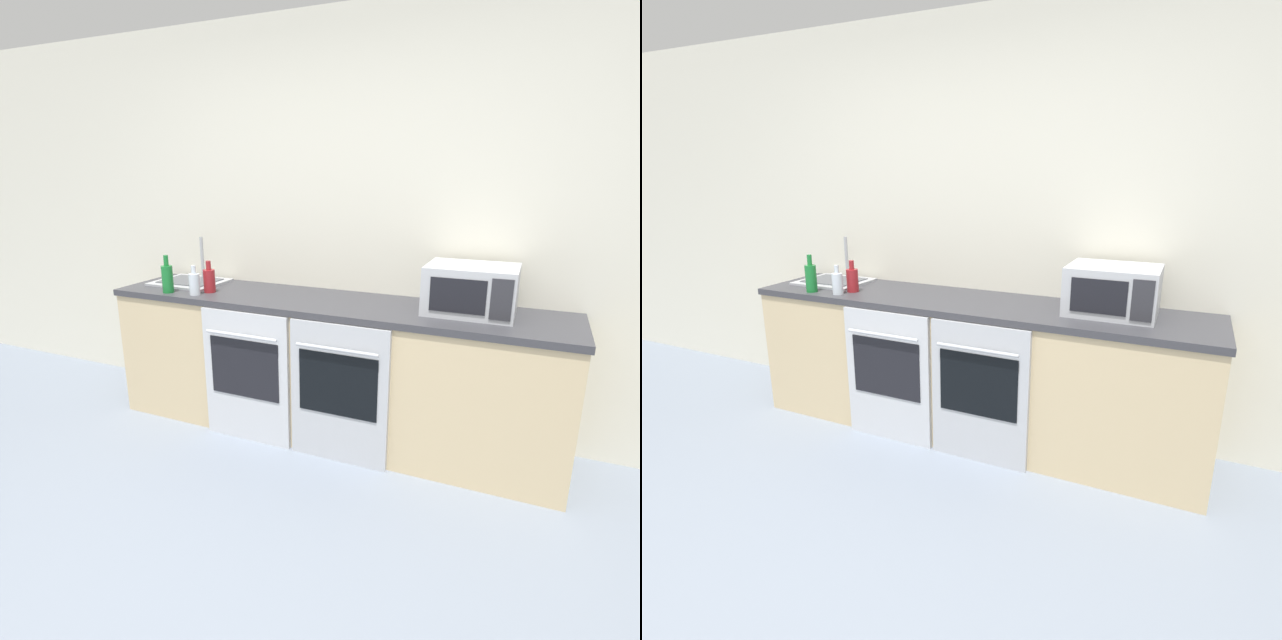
{
  "view_description": "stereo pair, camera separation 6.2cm",
  "coord_description": "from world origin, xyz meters",
  "views": [
    {
      "loc": [
        1.16,
        -1.11,
        1.65
      ],
      "look_at": [
        -0.05,
        1.65,
        0.76
      ],
      "focal_mm": 28.0,
      "sensor_mm": 36.0,
      "label": 1
    },
    {
      "loc": [
        1.21,
        -1.09,
        1.65
      ],
      "look_at": [
        -0.05,
        1.65,
        0.76
      ],
      "focal_mm": 28.0,
      "sensor_mm": 36.0,
      "label": 2
    }
  ],
  "objects": [
    {
      "name": "oven_left",
      "position": [
        -0.42,
        1.33,
        0.43
      ],
      "size": [
        0.59,
        0.06,
        0.85
      ],
      "color": "silver",
      "rests_on": "ground_plane"
    },
    {
      "name": "counter_back",
      "position": [
        0.0,
        1.65,
        0.45
      ],
      "size": [
        2.89,
        0.62,
        0.89
      ],
      "color": "#D1B789",
      "rests_on": "ground_plane"
    },
    {
      "name": "sink",
      "position": [
        -1.1,
        1.72,
        0.91
      ],
      "size": [
        0.48,
        0.4,
        0.31
      ],
      "color": "#A8AAAF",
      "rests_on": "counter_back"
    },
    {
      "name": "wall_back",
      "position": [
        0.0,
        1.98,
        1.3
      ],
      "size": [
        10.0,
        0.06,
        2.6
      ],
      "color": "silver",
      "rests_on": "ground_plane"
    },
    {
      "name": "bottle_clear",
      "position": [
        -0.84,
        1.44,
        0.97
      ],
      "size": [
        0.07,
        0.07,
        0.19
      ],
      "color": "silver",
      "rests_on": "counter_back"
    },
    {
      "name": "microwave",
      "position": [
        0.84,
        1.7,
        1.03
      ],
      "size": [
        0.49,
        0.38,
        0.27
      ],
      "color": "#B7BABF",
      "rests_on": "counter_back"
    },
    {
      "name": "oven_right",
      "position": [
        0.2,
        1.33,
        0.43
      ],
      "size": [
        0.59,
        0.06,
        0.85
      ],
      "color": "#B7BABF",
      "rests_on": "ground_plane"
    },
    {
      "name": "bottle_red",
      "position": [
        -0.8,
        1.54,
        0.97
      ],
      "size": [
        0.08,
        0.08,
        0.21
      ],
      "color": "maroon",
      "rests_on": "counter_back"
    },
    {
      "name": "ground_plane",
      "position": [
        0.0,
        0.0,
        0.0
      ],
      "size": [
        16.0,
        16.0,
        0.0
      ],
      "primitive_type": "plane",
      "color": "gray"
    },
    {
      "name": "bottle_green",
      "position": [
        -1.05,
        1.42,
        0.99
      ],
      "size": [
        0.07,
        0.07,
        0.25
      ],
      "color": "#19722D",
      "rests_on": "counter_back"
    }
  ]
}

